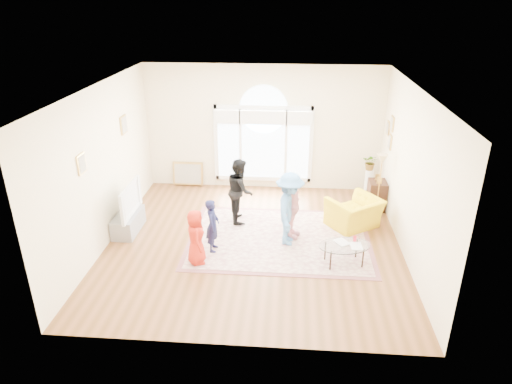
# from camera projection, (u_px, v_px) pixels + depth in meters

# --- Properties ---
(ground) EXTENTS (6.00, 6.00, 0.00)m
(ground) POSITION_uv_depth(u_px,v_px,m) (254.00, 243.00, 9.48)
(ground) COLOR brown
(ground) RESTS_ON ground
(room_shell) EXTENTS (6.00, 6.00, 6.00)m
(room_shell) POSITION_uv_depth(u_px,v_px,m) (263.00, 132.00, 11.42)
(room_shell) COLOR beige
(room_shell) RESTS_ON ground
(area_rug) EXTENTS (3.60, 2.60, 0.02)m
(area_rug) POSITION_uv_depth(u_px,v_px,m) (279.00, 238.00, 9.63)
(area_rug) COLOR beige
(area_rug) RESTS_ON ground
(rug_border) EXTENTS (3.80, 2.80, 0.01)m
(rug_border) POSITION_uv_depth(u_px,v_px,m) (279.00, 239.00, 9.63)
(rug_border) COLOR brown
(rug_border) RESTS_ON ground
(tv_console) EXTENTS (0.45, 1.00, 0.42)m
(tv_console) POSITION_uv_depth(u_px,v_px,m) (128.00, 222.00, 9.86)
(tv_console) COLOR gray
(tv_console) RESTS_ON ground
(television) EXTENTS (0.18, 1.17, 0.67)m
(television) POSITION_uv_depth(u_px,v_px,m) (126.00, 199.00, 9.64)
(television) COLOR black
(television) RESTS_ON tv_console
(coffee_table) EXTENTS (1.10, 0.83, 0.54)m
(coffee_table) POSITION_uv_depth(u_px,v_px,m) (345.00, 246.00, 8.58)
(coffee_table) COLOR silver
(coffee_table) RESTS_ON ground
(armchair) EXTENTS (1.37, 1.34, 0.67)m
(armchair) POSITION_uv_depth(u_px,v_px,m) (354.00, 213.00, 10.00)
(armchair) COLOR yellow
(armchair) RESTS_ON ground
(side_cabinet) EXTENTS (0.40, 0.50, 0.70)m
(side_cabinet) POSITION_uv_depth(u_px,v_px,m) (376.00, 195.00, 10.84)
(side_cabinet) COLOR black
(side_cabinet) RESTS_ON ground
(floor_lamp) EXTENTS (0.32, 0.32, 1.51)m
(floor_lamp) POSITION_uv_depth(u_px,v_px,m) (382.00, 164.00, 10.10)
(floor_lamp) COLOR black
(floor_lamp) RESTS_ON ground
(plant_pedestal) EXTENTS (0.20, 0.20, 0.70)m
(plant_pedestal) POSITION_uv_depth(u_px,v_px,m) (368.00, 183.00, 11.52)
(plant_pedestal) COLOR white
(plant_pedestal) RESTS_ON ground
(potted_plant) EXTENTS (0.46, 0.44, 0.41)m
(potted_plant) POSITION_uv_depth(u_px,v_px,m) (371.00, 162.00, 11.30)
(potted_plant) COLOR #33722D
(potted_plant) RESTS_ON plant_pedestal
(leaning_picture) EXTENTS (0.80, 0.14, 0.62)m
(leaning_picture) POSITION_uv_depth(u_px,v_px,m) (189.00, 185.00, 12.26)
(leaning_picture) COLOR tan
(leaning_picture) RESTS_ON ground
(child_red) EXTENTS (0.48, 0.61, 1.09)m
(child_red) POSITION_uv_depth(u_px,v_px,m) (196.00, 237.00, 8.56)
(child_red) COLOR red
(child_red) RESTS_ON area_rug
(child_navy) EXTENTS (0.27, 0.40, 1.10)m
(child_navy) POSITION_uv_depth(u_px,v_px,m) (213.00, 225.00, 8.98)
(child_navy) COLOR #17193D
(child_navy) RESTS_ON area_rug
(child_black) EXTENTS (0.67, 0.80, 1.45)m
(child_black) POSITION_uv_depth(u_px,v_px,m) (240.00, 190.00, 10.11)
(child_black) COLOR black
(child_black) RESTS_ON area_rug
(child_pink) EXTENTS (0.56, 0.88, 1.39)m
(child_pink) POSITION_uv_depth(u_px,v_px,m) (292.00, 207.00, 9.40)
(child_pink) COLOR #F5AAB3
(child_pink) RESTS_ON area_rug
(child_blue) EXTENTS (0.67, 1.05, 1.54)m
(child_blue) POSITION_uv_depth(u_px,v_px,m) (290.00, 209.00, 9.15)
(child_blue) COLOR #5189C5
(child_blue) RESTS_ON area_rug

